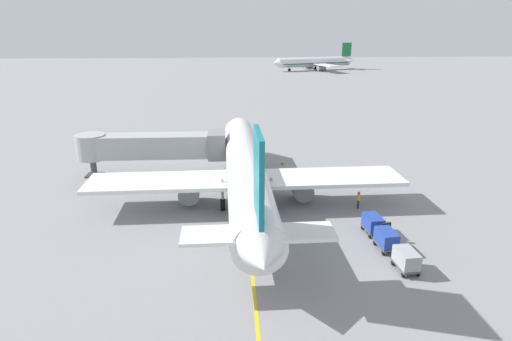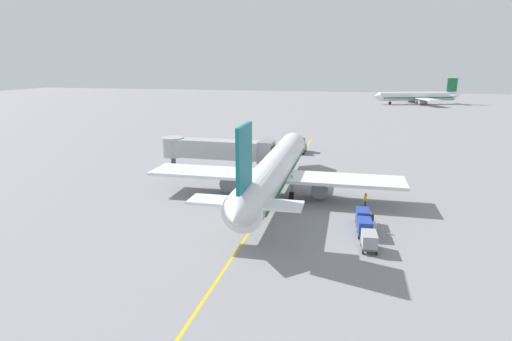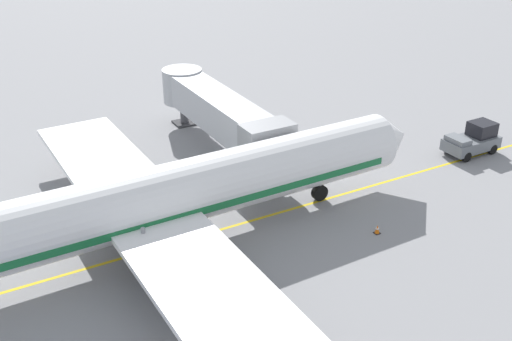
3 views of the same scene
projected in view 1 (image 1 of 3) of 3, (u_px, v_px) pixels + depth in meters
ground_plane at (245, 194)px, 45.00m from camera, size 400.00×400.00×0.00m
gate_lead_in_line at (245, 194)px, 45.00m from camera, size 0.24×80.00×0.01m
parked_airliner at (246, 172)px, 42.07m from camera, size 30.09×37.26×10.63m
jet_bridge at (152, 146)px, 49.94m from camera, size 17.01×3.50×4.98m
pushback_tractor at (236, 131)px, 67.50m from camera, size 2.26×4.43×2.40m
baggage_tug_lead at (380, 229)px, 35.79m from camera, size 1.80×2.72×1.62m
baggage_cart_front at (373, 223)px, 36.34m from camera, size 1.48×2.95×1.58m
baggage_cart_second_in_train at (386, 238)px, 33.71m from camera, size 1.48×2.95×1.58m
baggage_cart_third_in_train at (406, 259)px, 30.78m from camera, size 1.48×2.95×1.58m
ground_crew_wing_walker at (359, 199)px, 41.40m from camera, size 0.30×0.73×1.69m
safety_cone_nose_left at (282, 162)px, 54.74m from camera, size 0.36×0.36×0.59m
distant_taxiing_airliner at (315, 62)px, 168.03m from camera, size 34.57×28.61×10.10m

